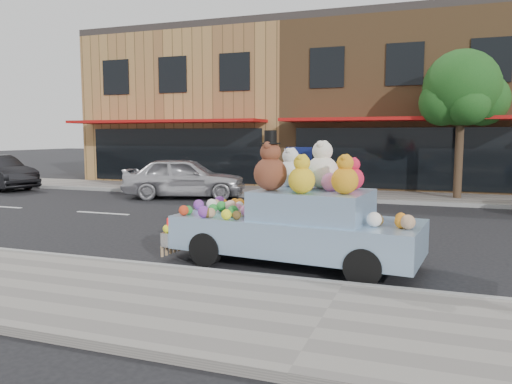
% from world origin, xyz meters
% --- Properties ---
extents(ground, '(120.00, 120.00, 0.00)m').
position_xyz_m(ground, '(0.00, 0.00, 0.00)').
color(ground, black).
rests_on(ground, ground).
extents(near_sidewalk, '(60.00, 3.00, 0.12)m').
position_xyz_m(near_sidewalk, '(0.00, -6.50, 0.06)').
color(near_sidewalk, gray).
rests_on(near_sidewalk, ground).
extents(far_sidewalk, '(60.00, 3.00, 0.12)m').
position_xyz_m(far_sidewalk, '(0.00, 6.50, 0.06)').
color(far_sidewalk, gray).
rests_on(far_sidewalk, ground).
extents(near_kerb, '(60.00, 0.12, 0.13)m').
position_xyz_m(near_kerb, '(0.00, -5.00, 0.07)').
color(near_kerb, gray).
rests_on(near_kerb, ground).
extents(far_kerb, '(60.00, 0.12, 0.13)m').
position_xyz_m(far_kerb, '(0.00, 5.00, 0.07)').
color(far_kerb, gray).
rests_on(far_kerb, ground).
extents(storefront_left, '(10.00, 9.80, 7.30)m').
position_xyz_m(storefront_left, '(-10.00, 11.97, 3.64)').
color(storefront_left, '#A97F47').
rests_on(storefront_left, ground).
extents(storefront_mid, '(10.00, 9.80, 7.30)m').
position_xyz_m(storefront_mid, '(0.00, 11.97, 3.64)').
color(storefront_mid, brown).
rests_on(storefront_mid, ground).
extents(street_tree, '(3.00, 2.70, 5.22)m').
position_xyz_m(street_tree, '(2.03, 6.55, 3.69)').
color(street_tree, '#38281C').
rests_on(street_tree, ground).
extents(car_silver, '(4.76, 2.99, 1.51)m').
position_xyz_m(car_silver, '(-7.40, 4.05, 0.75)').
color(car_silver, silver).
rests_on(car_silver, ground).
extents(art_car, '(4.64, 2.21, 2.38)m').
position_xyz_m(art_car, '(-1.05, -3.77, 0.82)').
color(art_car, black).
rests_on(art_car, ground).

